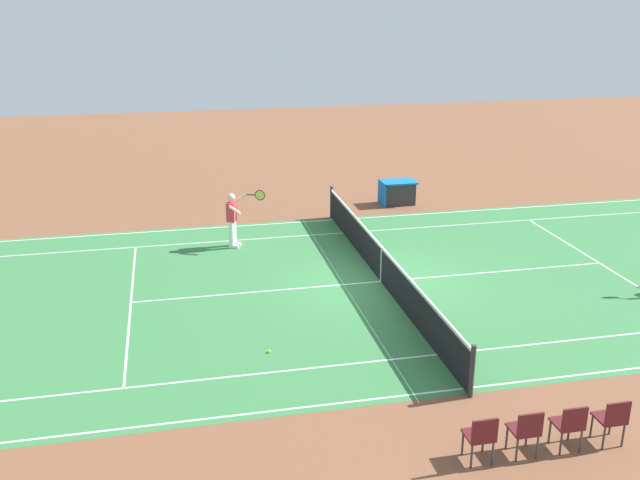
{
  "coord_description": "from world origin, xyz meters",
  "views": [
    {
      "loc": [
        5.24,
        16.69,
        7.21
      ],
      "look_at": [
        1.42,
        -1.07,
        0.9
      ],
      "focal_mm": 40.16,
      "sensor_mm": 36.0,
      "label": 1
    }
  ],
  "objects_px": {
    "tennis_net": "(382,264)",
    "spectator_chair_0": "(612,418)",
    "tennis_player_near": "(233,217)",
    "tennis_ball": "(269,351)",
    "spectator_chair_3": "(481,435)",
    "spectator_chair_2": "(526,429)",
    "spectator_chair_1": "(570,423)",
    "equipment_cart_tarped": "(397,192)"
  },
  "relations": [
    {
      "from": "spectator_chair_0",
      "to": "spectator_chair_2",
      "type": "distance_m",
      "value": 1.56
    },
    {
      "from": "spectator_chair_0",
      "to": "spectator_chair_3",
      "type": "distance_m",
      "value": 2.34
    },
    {
      "from": "spectator_chair_2",
      "to": "spectator_chair_3",
      "type": "relative_size",
      "value": 1.0
    },
    {
      "from": "spectator_chair_2",
      "to": "spectator_chair_3",
      "type": "height_order",
      "value": "same"
    },
    {
      "from": "spectator_chair_3",
      "to": "equipment_cart_tarped",
      "type": "relative_size",
      "value": 0.7
    },
    {
      "from": "tennis_ball",
      "to": "spectator_chair_1",
      "type": "bearing_deg",
      "value": 134.55
    },
    {
      "from": "tennis_net",
      "to": "spectator_chair_0",
      "type": "bearing_deg",
      "value": 102.28
    },
    {
      "from": "spectator_chair_2",
      "to": "equipment_cart_tarped",
      "type": "bearing_deg",
      "value": -99.92
    },
    {
      "from": "tennis_player_near",
      "to": "equipment_cart_tarped",
      "type": "bearing_deg",
      "value": -151.65
    },
    {
      "from": "spectator_chair_3",
      "to": "equipment_cart_tarped",
      "type": "bearing_deg",
      "value": -102.87
    },
    {
      "from": "tennis_net",
      "to": "tennis_ball",
      "type": "xyz_separation_m",
      "value": [
        3.45,
        3.28,
        -0.46
      ]
    },
    {
      "from": "tennis_player_near",
      "to": "spectator_chair_2",
      "type": "bearing_deg",
      "value": 107.81
    },
    {
      "from": "spectator_chair_3",
      "to": "tennis_net",
      "type": "bearing_deg",
      "value": -94.97
    },
    {
      "from": "tennis_player_near",
      "to": "tennis_ball",
      "type": "height_order",
      "value": "tennis_player_near"
    },
    {
      "from": "spectator_chair_2",
      "to": "equipment_cart_tarped",
      "type": "relative_size",
      "value": 0.7
    },
    {
      "from": "tennis_net",
      "to": "spectator_chair_0",
      "type": "xyz_separation_m",
      "value": [
        -1.68,
        7.69,
        0.03
      ]
    },
    {
      "from": "spectator_chair_0",
      "to": "equipment_cart_tarped",
      "type": "bearing_deg",
      "value": -93.87
    },
    {
      "from": "tennis_net",
      "to": "spectator_chair_0",
      "type": "relative_size",
      "value": 13.3
    },
    {
      "from": "equipment_cart_tarped",
      "to": "tennis_net",
      "type": "bearing_deg",
      "value": 68.86
    },
    {
      "from": "spectator_chair_1",
      "to": "equipment_cart_tarped",
      "type": "bearing_deg",
      "value": -96.91
    },
    {
      "from": "tennis_player_near",
      "to": "spectator_chair_2",
      "type": "distance_m",
      "value": 11.82
    },
    {
      "from": "tennis_player_near",
      "to": "tennis_net",
      "type": "bearing_deg",
      "value": 134.58
    },
    {
      "from": "spectator_chair_0",
      "to": "spectator_chair_3",
      "type": "height_order",
      "value": "same"
    },
    {
      "from": "tennis_net",
      "to": "spectator_chair_1",
      "type": "distance_m",
      "value": 7.75
    },
    {
      "from": "tennis_net",
      "to": "equipment_cart_tarped",
      "type": "distance_m",
      "value": 7.38
    },
    {
      "from": "spectator_chair_1",
      "to": "tennis_ball",
      "type": "bearing_deg",
      "value": -45.45
    },
    {
      "from": "tennis_ball",
      "to": "spectator_chair_1",
      "type": "distance_m",
      "value": 6.22
    },
    {
      "from": "spectator_chair_0",
      "to": "spectator_chair_1",
      "type": "distance_m",
      "value": 0.78
    },
    {
      "from": "tennis_player_near",
      "to": "spectator_chair_0",
      "type": "xyz_separation_m",
      "value": [
        -5.18,
        11.25,
        -0.41
      ]
    },
    {
      "from": "tennis_net",
      "to": "spectator_chair_1",
      "type": "bearing_deg",
      "value": 96.62
    },
    {
      "from": "tennis_player_near",
      "to": "spectator_chair_0",
      "type": "height_order",
      "value": "tennis_player_near"
    },
    {
      "from": "spectator_chair_0",
      "to": "spectator_chair_3",
      "type": "bearing_deg",
      "value": 0.0
    },
    {
      "from": "spectator_chair_0",
      "to": "spectator_chair_2",
      "type": "relative_size",
      "value": 1.0
    },
    {
      "from": "spectator_chair_1",
      "to": "tennis_player_near",
      "type": "bearing_deg",
      "value": -68.65
    },
    {
      "from": "spectator_chair_2",
      "to": "tennis_ball",
      "type": "bearing_deg",
      "value": -51.08
    },
    {
      "from": "tennis_player_near",
      "to": "tennis_ball",
      "type": "relative_size",
      "value": 25.71
    },
    {
      "from": "tennis_player_near",
      "to": "tennis_ball",
      "type": "xyz_separation_m",
      "value": [
        -0.05,
        6.83,
        -0.9
      ]
    },
    {
      "from": "tennis_ball",
      "to": "spectator_chair_1",
      "type": "xyz_separation_m",
      "value": [
        -4.35,
        4.42,
        0.49
      ]
    },
    {
      "from": "spectator_chair_1",
      "to": "spectator_chair_2",
      "type": "distance_m",
      "value": 0.78
    },
    {
      "from": "spectator_chair_1",
      "to": "spectator_chair_3",
      "type": "bearing_deg",
      "value": 0.0
    },
    {
      "from": "spectator_chair_2",
      "to": "spectator_chair_3",
      "type": "xyz_separation_m",
      "value": [
        0.78,
        0.0,
        0.0
      ]
    },
    {
      "from": "spectator_chair_1",
      "to": "equipment_cart_tarped",
      "type": "relative_size",
      "value": 0.7
    }
  ]
}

